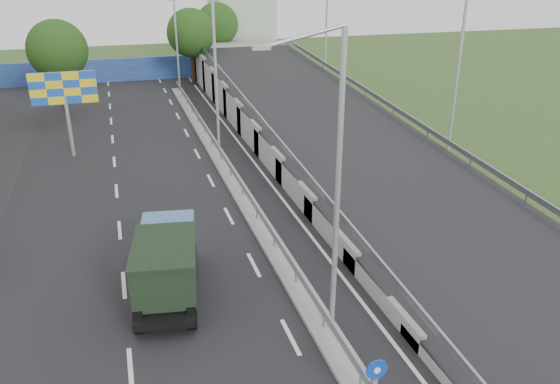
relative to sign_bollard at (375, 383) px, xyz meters
name	(u,v)px	position (x,y,z in m)	size (l,w,h in m)	color
road_surface	(182,191)	(-3.00, 17.83, -1.03)	(26.00, 90.00, 0.04)	black
median	(221,161)	(0.00, 21.83, -0.93)	(1.00, 44.00, 0.20)	gray
overpass_ramp	(331,126)	(7.50, 21.83, 0.72)	(10.00, 50.00, 3.50)	gray
median_guardrail	(220,151)	(0.00, 21.83, -0.28)	(0.09, 44.00, 0.71)	gray
sign_bollard	(375,383)	(0.00, 0.00, 0.00)	(0.64, 0.23, 1.67)	black
lamp_post_near	(333,175)	(0.11, 3.83, 4.77)	(2.74, 0.18, 10.08)	#B2B5B7
lamp_post_mid	(212,65)	(0.11, 23.83, 4.77)	(2.74, 0.18, 10.08)	#B2B5B7
lamp_post_far	(174,29)	(0.11, 43.83, 4.77)	(2.74, 0.18, 10.08)	#B2B5B7
blue_wall	(131,69)	(-4.00, 49.83, 0.17)	(30.00, 0.50, 2.40)	navy
church	(241,18)	(10.00, 57.83, 4.28)	(7.00, 7.00, 13.80)	#B2CCAD
billboard	(64,93)	(-9.00, 25.83, 3.15)	(4.00, 0.24, 5.50)	#B2B5B7
tree_left_mid	(57,50)	(-10.00, 37.83, 4.14)	(4.80, 4.80, 7.60)	black
tree_median_far	(191,33)	(2.00, 45.83, 4.14)	(4.80, 4.80, 7.60)	black
tree_ramp_far	(217,25)	(6.00, 52.83, 4.14)	(4.80, 4.80, 7.60)	black
dump_truck	(167,262)	(-4.83, 7.74, 0.37)	(2.96, 5.99, 2.53)	black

